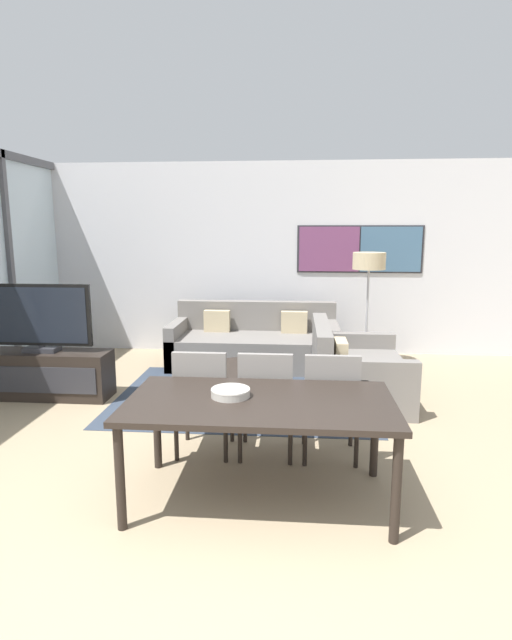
# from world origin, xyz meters

# --- Properties ---
(ground_plane) EXTENTS (24.00, 24.00, 0.00)m
(ground_plane) POSITION_xyz_m (0.00, 0.00, 0.00)
(ground_plane) COLOR #9E896B
(wall_back) EXTENTS (7.54, 0.09, 2.80)m
(wall_back) POSITION_xyz_m (0.04, 5.34, 1.40)
(wall_back) COLOR silver
(wall_back) RESTS_ON ground_plane
(area_rug) EXTENTS (2.79, 2.14, 0.01)m
(area_rug) POSITION_xyz_m (-0.17, 3.22, 0.00)
(area_rug) COLOR #333D4C
(area_rug) RESTS_ON ground_plane
(tv_console) EXTENTS (1.48, 0.43, 0.52)m
(tv_console) POSITION_xyz_m (-2.38, 3.03, 0.26)
(tv_console) COLOR black
(tv_console) RESTS_ON ground_plane
(television) EXTENTS (1.15, 0.20, 0.74)m
(television) POSITION_xyz_m (-2.38, 3.03, 0.89)
(television) COLOR #2D2D33
(television) RESTS_ON tv_console
(sofa_main) EXTENTS (2.24, 0.99, 0.83)m
(sofa_main) POSITION_xyz_m (-0.17, 4.58, 0.27)
(sofa_main) COLOR slate
(sofa_main) RESTS_ON ground_plane
(sofa_side) EXTENTS (0.99, 1.41, 0.83)m
(sofa_side) POSITION_xyz_m (1.01, 3.27, 0.27)
(sofa_side) COLOR slate
(sofa_side) RESTS_ON ground_plane
(coffee_table) EXTENTS (0.88, 0.88, 0.34)m
(coffee_table) POSITION_xyz_m (-0.17, 3.22, 0.26)
(coffee_table) COLOR black
(coffee_table) RESTS_ON ground_plane
(dining_table) EXTENTS (1.78, 0.94, 0.72)m
(dining_table) POSITION_xyz_m (0.16, 1.09, 0.66)
(dining_table) COLOR black
(dining_table) RESTS_ON ground_plane
(dining_chair_left) EXTENTS (0.46, 0.46, 0.90)m
(dining_chair_left) POSITION_xyz_m (-0.35, 1.75, 0.52)
(dining_chair_left) COLOR gray
(dining_chair_left) RESTS_ON ground_plane
(dining_chair_centre) EXTENTS (0.46, 0.46, 0.90)m
(dining_chair_centre) POSITION_xyz_m (0.16, 1.75, 0.52)
(dining_chair_centre) COLOR gray
(dining_chair_centre) RESTS_ON ground_plane
(dining_chair_right) EXTENTS (0.46, 0.46, 0.90)m
(dining_chair_right) POSITION_xyz_m (0.68, 1.74, 0.52)
(dining_chair_right) COLOR gray
(dining_chair_right) RESTS_ON ground_plane
(fruit_bowl) EXTENTS (0.27, 0.27, 0.06)m
(fruit_bowl) POSITION_xyz_m (-0.04, 1.14, 0.76)
(fruit_bowl) COLOR #B7B2A8
(fruit_bowl) RESTS_ON dining_table
(floor_lamp) EXTENTS (0.43, 0.43, 1.54)m
(floor_lamp) POSITION_xyz_m (1.33, 4.55, 1.35)
(floor_lamp) COLOR #2D2D33
(floor_lamp) RESTS_ON ground_plane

